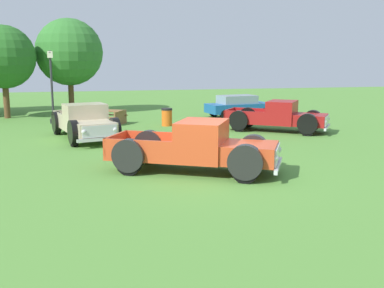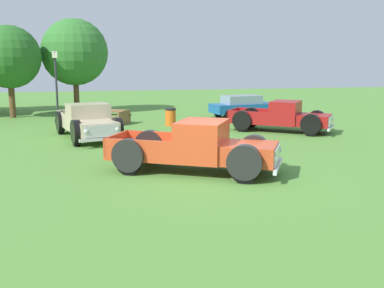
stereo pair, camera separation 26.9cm
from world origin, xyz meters
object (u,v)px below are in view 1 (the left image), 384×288
Objects in this scene: oak_tree_west at (69,52)px; oak_tree_east at (3,57)px; pickup_truck_behind_left at (86,123)px; sedan_distant_a at (238,106)px; pickup_truck_behind_right at (283,117)px; pickup_truck_foreground at (204,148)px; picnic_table at (107,115)px; trash_can at (167,117)px; lamp_post_near at (52,85)px.

oak_tree_east is at bearing -153.37° from oak_tree_west.
oak_tree_west is at bearing 94.20° from pickup_truck_behind_left.
oak_tree_west reaches higher than pickup_truck_behind_left.
sedan_distant_a is 14.46m from oak_tree_east.
oak_tree_west is (-10.28, 10.80, 3.26)m from pickup_truck_behind_right.
sedan_distant_a is at bearing 91.61° from pickup_truck_behind_right.
oak_tree_west reaches higher than pickup_truck_foreground.
picnic_table is 2.43× the size of trash_can.
lamp_post_near is at bearing 160.23° from picnic_table.
pickup_truck_foreground is at bearing -68.07° from lamp_post_near.
sedan_distant_a is 0.76× the size of oak_tree_east.
picnic_table is (2.91, -1.05, -1.62)m from lamp_post_near.
picnic_table is at bearing -170.43° from sedan_distant_a.
oak_tree_east is (-8.86, 5.56, 3.18)m from trash_can.
sedan_distant_a is at bearing 1.66° from lamp_post_near.
pickup_truck_foreground is 18.24m from oak_tree_east.
oak_tree_west is (-0.80, 10.90, 3.23)m from pickup_truck_behind_left.
sedan_distant_a is 4.46× the size of trash_can.
pickup_truck_foreground is 0.91× the size of oak_tree_west.
sedan_distant_a is 1.05× the size of lamp_post_near.
pickup_truck_foreground is 9.32m from pickup_truck_behind_right.
pickup_truck_foreground is 1.12× the size of pickup_truck_behind_right.
sedan_distant_a is at bearing -24.63° from oak_tree_west.
trash_can is at bearing 85.92° from pickup_truck_foreground.
pickup_truck_foreground is 14.10m from lamp_post_near.
lamp_post_near is 0.73× the size of oak_tree_east.
pickup_truck_behind_left reaches higher than pickup_truck_behind_right.
sedan_distant_a is (5.78, 13.34, -0.08)m from pickup_truck_foreground.
pickup_truck_foreground is 1.01× the size of oak_tree_east.
pickup_truck_behind_right reaches higher than picnic_table.
lamp_post_near is 4.46m from oak_tree_east.
pickup_truck_behind_right is 5.31× the size of trash_can.
picnic_table is at bearing 76.25° from pickup_truck_behind_left.
picnic_table is at bearing 101.00° from pickup_truck_foreground.
picnic_table is 0.37× the size of oak_tree_west.
oak_tree_west is (-10.10, 4.63, 3.28)m from sedan_distant_a.
pickup_truck_behind_left reaches higher than sedan_distant_a.
trash_can is at bearing -55.72° from oak_tree_west.
pickup_truck_behind_right is at bearing -32.34° from oak_tree_east.
oak_tree_west reaches higher than sedan_distant_a.
sedan_distant_a is at bearing 33.97° from pickup_truck_behind_left.
trash_can is at bearing -25.28° from picnic_table.
pickup_truck_behind_left is at bearing 116.51° from pickup_truck_foreground.
sedan_distant_a is 5.77m from trash_can.
oak_tree_west is at bearing 26.63° from oak_tree_east.
trash_can is (3.08, -1.45, -0.01)m from picnic_table.
trash_can is at bearing -22.66° from lamp_post_near.
pickup_truck_foreground is 7.90m from pickup_truck_behind_left.
picnic_table is (1.20, 4.90, -0.27)m from pickup_truck_behind_left.
lamp_post_near is 3.50m from picnic_table.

